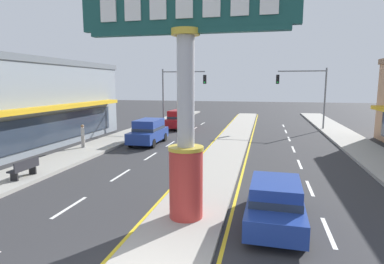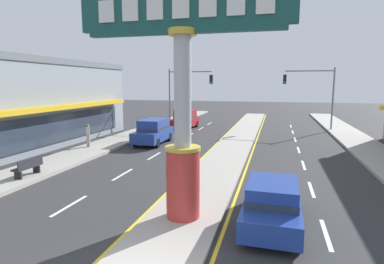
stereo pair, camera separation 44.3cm
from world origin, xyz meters
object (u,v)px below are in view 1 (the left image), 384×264
suv_near_left_lane (179,119)px  traffic_light_left_side (179,88)px  district_sign (186,99)px  suv_far_right_lane (149,131)px  storefront_left (2,103)px  sedan_near_right_lane (275,202)px  traffic_light_right_side (307,88)px  street_bench (25,168)px  pedestrian_near_kerb (83,135)px

suv_near_left_lane → traffic_light_left_side: bearing=105.6°
district_sign → suv_far_right_lane: district_sign is taller
storefront_left → sedan_near_right_lane: 21.27m
storefront_left → traffic_light_left_side: size_ratio=3.29×
traffic_light_left_side → suv_near_left_lane: bearing=-74.4°
traffic_light_right_side → suv_far_right_lane: traffic_light_right_side is taller
storefront_left → street_bench: 10.49m
suv_near_left_lane → sedan_near_right_lane: bearing=-66.9°
suv_near_left_lane → storefront_left: bearing=-128.5°
street_bench → sedan_near_right_lane: bearing=-11.0°
traffic_light_left_side → suv_far_right_lane: bearing=-88.4°
traffic_light_left_side → sedan_near_right_lane: (9.47, -22.58, -3.46)m
traffic_light_left_side → traffic_light_right_side: same height
district_sign → pedestrian_near_kerb: 14.27m
storefront_left → street_bench: bearing=-42.3°
traffic_light_left_side → street_bench: 20.76m
sedan_near_right_lane → pedestrian_near_kerb: 15.95m
district_sign → street_bench: (-8.63, 2.61, -3.49)m
traffic_light_right_side → street_bench: size_ratio=3.88×
traffic_light_right_side → suv_near_left_lane: 13.32m
suv_far_right_lane → street_bench: suv_far_right_lane is taller
pedestrian_near_kerb → street_bench: bearing=-79.7°
storefront_left → suv_near_left_lane: storefront_left is taller
storefront_left → traffic_light_right_side: 26.87m
storefront_left → street_bench: size_ratio=12.74×
traffic_light_left_side → district_sign: bearing=-74.1°
traffic_light_left_side → suv_far_right_lane: 10.46m
suv_near_left_lane → street_bench: size_ratio=2.92×
suv_far_right_lane → pedestrian_near_kerb: 4.90m
sedan_near_right_lane → district_sign: bearing=-172.9°
traffic_light_right_side → pedestrian_near_kerb: 21.87m
pedestrian_near_kerb → traffic_light_right_side: bearing=40.5°
sedan_near_right_lane → pedestrian_near_kerb: size_ratio=2.66×
pedestrian_near_kerb → storefront_left: bearing=-176.9°
sedan_near_right_lane → suv_near_left_lane: 23.42m
district_sign → street_bench: size_ratio=4.76×
street_bench → traffic_light_left_side: bearing=84.1°
traffic_light_left_side → storefront_left: bearing=-125.5°
sedan_near_right_lane → street_bench: bearing=169.0°
traffic_light_left_side → sedan_near_right_lane: bearing=-67.3°
suv_far_right_lane → traffic_light_left_side: bearing=91.6°
district_sign → suv_near_left_lane: district_sign is taller
traffic_light_right_side → street_bench: (-15.15, -21.23, -3.60)m
traffic_light_right_side → suv_near_left_lane: traffic_light_right_side is taller
storefront_left → sedan_near_right_lane: storefront_left is taller
street_bench → suv_far_right_lane: bearing=77.1°
storefront_left → suv_far_right_lane: 10.76m
sedan_near_right_lane → street_bench: (-11.57, 2.24, -0.14)m
traffic_light_right_side → suv_near_left_lane: (-12.77, -1.93, -3.26)m
suv_far_right_lane → street_bench: bearing=-102.9°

